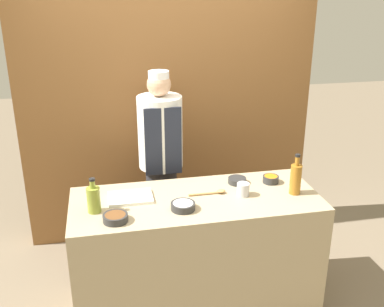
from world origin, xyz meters
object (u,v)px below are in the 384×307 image
at_px(sauce_bowl_orange, 271,179).
at_px(wooden_spoon, 213,192).
at_px(sauce_bowl_yellow, 237,180).
at_px(bottle_amber, 296,178).
at_px(chef_center, 161,163).
at_px(cup_steel, 243,189).
at_px(sauce_bowl_white, 183,206).
at_px(cutting_board, 130,197).
at_px(sauce_bowl_brown, 115,218).
at_px(bottle_oil, 94,199).

height_order(sauce_bowl_orange, wooden_spoon, sauce_bowl_orange).
distance_m(sauce_bowl_yellow, sauce_bowl_orange, 0.25).
relative_size(bottle_amber, wooden_spoon, 1.11).
xyz_separation_m(sauce_bowl_orange, chef_center, (-0.75, 0.55, -0.03)).
bearing_deg(cup_steel, chef_center, 124.20).
xyz_separation_m(sauce_bowl_white, wooden_spoon, (0.25, 0.18, -0.01)).
relative_size(sauce_bowl_white, bottle_amber, 0.55).
bearing_deg(cutting_board, sauce_bowl_orange, 3.11).
xyz_separation_m(sauce_bowl_brown, wooden_spoon, (0.69, 0.25, -0.01)).
height_order(sauce_bowl_brown, bottle_amber, bottle_amber).
distance_m(sauce_bowl_yellow, chef_center, 0.71).
bearing_deg(bottle_amber, chef_center, 138.46).
height_order(cutting_board, wooden_spoon, wooden_spoon).
height_order(bottle_amber, bottle_oil, bottle_amber).
distance_m(sauce_bowl_yellow, bottle_amber, 0.44).
bearing_deg(sauce_bowl_white, wooden_spoon, 35.87).
bearing_deg(cup_steel, cutting_board, 172.25).
height_order(bottle_amber, wooden_spoon, bottle_amber).
bearing_deg(bottle_oil, cutting_board, 29.57).
bearing_deg(wooden_spoon, sauce_bowl_white, -144.13).
bearing_deg(bottle_oil, sauce_bowl_orange, 8.58).
relative_size(sauce_bowl_brown, bottle_oil, 0.67).
relative_size(cutting_board, bottle_oil, 1.27).
height_order(sauce_bowl_brown, bottle_oil, bottle_oil).
distance_m(cutting_board, cup_steel, 0.79).
relative_size(sauce_bowl_orange, wooden_spoon, 0.44).
relative_size(sauce_bowl_brown, chef_center, 0.10).
height_order(cutting_board, bottle_oil, bottle_oil).
height_order(sauce_bowl_white, cup_steel, cup_steel).
xyz_separation_m(sauce_bowl_orange, bottle_amber, (0.10, -0.21, 0.09)).
relative_size(cup_steel, chef_center, 0.06).
xyz_separation_m(wooden_spoon, chef_center, (-0.28, 0.65, -0.01)).
xyz_separation_m(sauce_bowl_orange, cutting_board, (-1.05, -0.06, -0.02)).
height_order(sauce_bowl_white, chef_center, chef_center).
bearing_deg(cup_steel, wooden_spoon, 163.11).
bearing_deg(wooden_spoon, bottle_oil, -173.52).
xyz_separation_m(cutting_board, chef_center, (0.30, 0.60, -0.01)).
height_order(sauce_bowl_brown, cutting_board, sauce_bowl_brown).
bearing_deg(cutting_board, bottle_amber, -7.48).
height_order(cup_steel, chef_center, chef_center).
bearing_deg(sauce_bowl_yellow, cutting_board, -172.99).
xyz_separation_m(sauce_bowl_white, chef_center, (-0.03, 0.83, -0.02)).
bearing_deg(bottle_amber, sauce_bowl_white, -174.81).
distance_m(sauce_bowl_yellow, cup_steel, 0.21).
height_order(sauce_bowl_brown, cup_steel, cup_steel).
relative_size(sauce_bowl_yellow, sauce_bowl_white, 0.84).
height_order(sauce_bowl_white, wooden_spoon, sauce_bowl_white).
distance_m(sauce_bowl_brown, wooden_spoon, 0.74).
relative_size(sauce_bowl_white, chef_center, 0.10).
bearing_deg(sauce_bowl_yellow, sauce_bowl_orange, -9.45).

